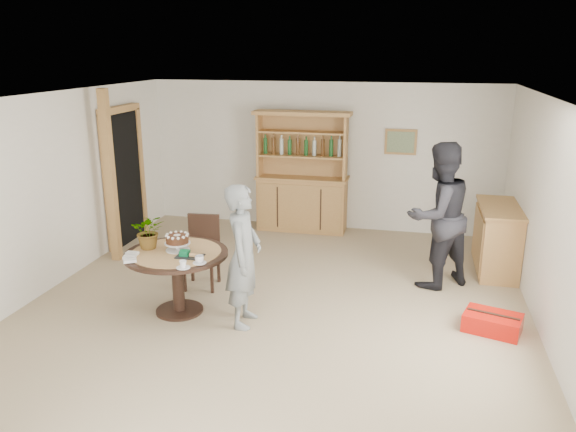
# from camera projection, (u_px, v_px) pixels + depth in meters

# --- Properties ---
(ground) EXTENTS (7.00, 7.00, 0.00)m
(ground) POSITION_uv_depth(u_px,v_px,m) (272.00, 312.00, 6.69)
(ground) COLOR tan
(ground) RESTS_ON ground
(room_shell) EXTENTS (6.04, 7.04, 2.52)m
(room_shell) POSITION_uv_depth(u_px,v_px,m) (271.00, 169.00, 6.20)
(room_shell) COLOR white
(room_shell) RESTS_ON ground
(doorway) EXTENTS (0.13, 1.10, 2.18)m
(doorway) POSITION_uv_depth(u_px,v_px,m) (124.00, 175.00, 8.87)
(doorway) COLOR black
(doorway) RESTS_ON ground
(pine_post) EXTENTS (0.12, 0.12, 2.50)m
(pine_post) POSITION_uv_depth(u_px,v_px,m) (110.00, 177.00, 8.03)
(pine_post) COLOR #AE8849
(pine_post) RESTS_ON ground
(hutch) EXTENTS (1.62, 0.54, 2.04)m
(hutch) POSITION_uv_depth(u_px,v_px,m) (302.00, 191.00, 9.59)
(hutch) COLOR tan
(hutch) RESTS_ON ground
(sideboard) EXTENTS (0.54, 1.26, 0.94)m
(sideboard) POSITION_uv_depth(u_px,v_px,m) (497.00, 238.00, 7.84)
(sideboard) COLOR tan
(sideboard) RESTS_ON ground
(dining_table) EXTENTS (1.20, 1.20, 0.76)m
(dining_table) POSITION_uv_depth(u_px,v_px,m) (177.00, 264.00, 6.54)
(dining_table) COLOR black
(dining_table) RESTS_ON ground
(dining_chair) EXTENTS (0.46, 0.46, 0.95)m
(dining_chair) POSITION_uv_depth(u_px,v_px,m) (202.00, 246.00, 7.34)
(dining_chair) COLOR black
(dining_chair) RESTS_ON ground
(birthday_cake) EXTENTS (0.30, 0.30, 0.20)m
(birthday_cake) POSITION_uv_depth(u_px,v_px,m) (177.00, 240.00, 6.51)
(birthday_cake) COLOR white
(birthday_cake) RESTS_ON dining_table
(flower_vase) EXTENTS (0.47, 0.44, 0.42)m
(flower_vase) POSITION_uv_depth(u_px,v_px,m) (149.00, 231.00, 6.56)
(flower_vase) COLOR #3F7233
(flower_vase) RESTS_ON dining_table
(gift_tray) EXTENTS (0.30, 0.20, 0.08)m
(gift_tray) POSITION_uv_depth(u_px,v_px,m) (189.00, 255.00, 6.33)
(gift_tray) COLOR black
(gift_tray) RESTS_ON dining_table
(coffee_cup_a) EXTENTS (0.15, 0.15, 0.09)m
(coffee_cup_a) POSITION_uv_depth(u_px,v_px,m) (199.00, 260.00, 6.14)
(coffee_cup_a) COLOR white
(coffee_cup_a) RESTS_ON dining_table
(coffee_cup_b) EXTENTS (0.15, 0.15, 0.08)m
(coffee_cup_b) POSITION_uv_depth(u_px,v_px,m) (183.00, 265.00, 6.01)
(coffee_cup_b) COLOR white
(coffee_cup_b) RESTS_ON dining_table
(napkins) EXTENTS (0.24, 0.33, 0.03)m
(napkins) POSITION_uv_depth(u_px,v_px,m) (131.00, 257.00, 6.29)
(napkins) COLOR white
(napkins) RESTS_ON dining_table
(teen_boy) EXTENTS (0.42, 0.61, 1.63)m
(teen_boy) POSITION_uv_depth(u_px,v_px,m) (244.00, 256.00, 6.21)
(teen_boy) COLOR slate
(teen_boy) RESTS_ON ground
(adult_person) EXTENTS (1.18, 1.15, 1.91)m
(adult_person) POSITION_uv_depth(u_px,v_px,m) (438.00, 216.00, 7.22)
(adult_person) COLOR black
(adult_person) RESTS_ON ground
(red_suitcase) EXTENTS (0.69, 0.56, 0.21)m
(red_suitcase) POSITION_uv_depth(u_px,v_px,m) (492.00, 323.00, 6.22)
(red_suitcase) COLOR red
(red_suitcase) RESTS_ON ground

